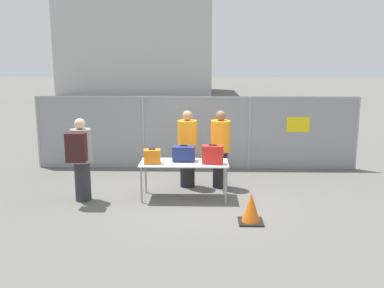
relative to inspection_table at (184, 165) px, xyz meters
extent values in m
plane|color=#605E56|center=(0.22, -0.06, -0.72)|extent=(120.00, 120.00, 0.00)
cylinder|color=#9EA0A5|center=(-4.04, 2.52, 0.25)|extent=(0.07, 0.07, 1.94)
cylinder|color=#9EA0A5|center=(-1.20, 2.52, 0.25)|extent=(0.07, 0.07, 1.94)
cylinder|color=#9EA0A5|center=(1.63, 2.52, 0.25)|extent=(0.07, 0.07, 1.94)
cylinder|color=#9EA0A5|center=(4.47, 2.52, 0.25)|extent=(0.07, 0.07, 1.94)
cube|color=gray|center=(0.22, 2.52, 0.25)|extent=(8.50, 0.01, 1.94)
cube|color=#9EA0A5|center=(0.22, 2.52, 1.19)|extent=(8.50, 0.04, 0.04)
cube|color=yellow|center=(2.91, 2.51, 0.48)|extent=(0.60, 0.01, 0.40)
cube|color=silver|center=(0.00, 0.00, 0.05)|extent=(1.84, 0.79, 0.02)
cylinder|color=#99999E|center=(-0.86, -0.34, -0.34)|extent=(0.04, 0.04, 0.75)
cylinder|color=#99999E|center=(0.86, -0.34, -0.34)|extent=(0.04, 0.04, 0.75)
cylinder|color=#99999E|center=(-0.86, 0.34, -0.34)|extent=(0.04, 0.04, 0.75)
cylinder|color=#99999E|center=(0.86, 0.34, -0.34)|extent=(0.04, 0.04, 0.75)
cube|color=orange|center=(-0.66, -0.12, 0.20)|extent=(0.35, 0.26, 0.29)
cube|color=black|center=(-0.66, -0.12, 0.36)|extent=(0.14, 0.03, 0.02)
cube|color=navy|center=(-0.01, 0.11, 0.22)|extent=(0.48, 0.32, 0.32)
cube|color=black|center=(-0.01, 0.11, 0.39)|extent=(0.16, 0.03, 0.02)
cube|color=red|center=(0.60, -0.11, 0.25)|extent=(0.45, 0.28, 0.38)
cube|color=black|center=(0.60, -0.11, 0.45)|extent=(0.16, 0.05, 0.02)
cylinder|color=#2D2D33|center=(-2.10, -0.20, -0.31)|extent=(0.33, 0.33, 0.82)
cylinder|color=gray|center=(-2.10, -0.20, 0.44)|extent=(0.43, 0.43, 0.69)
sphere|color=beige|center=(-2.10, -0.20, 0.90)|extent=(0.22, 0.22, 0.22)
cube|color=#381919|center=(-2.10, -0.53, 0.48)|extent=(0.39, 0.24, 0.58)
cylinder|color=black|center=(0.04, 0.83, -0.30)|extent=(0.33, 0.33, 0.84)
cylinder|color=orange|center=(0.04, 0.83, 0.47)|extent=(0.44, 0.44, 0.70)
sphere|color=#A57A5B|center=(0.04, 0.83, 0.93)|extent=(0.23, 0.23, 0.23)
cylinder|color=black|center=(0.79, 0.79, -0.30)|extent=(0.33, 0.33, 0.85)
cylinder|color=orange|center=(0.79, 0.79, 0.48)|extent=(0.44, 0.44, 0.70)
sphere|color=brown|center=(0.79, 0.79, 0.94)|extent=(0.23, 0.23, 0.23)
cube|color=silver|center=(1.03, 4.55, -0.31)|extent=(2.93, 1.34, 0.49)
sphere|color=black|center=(0.52, 3.82, -0.42)|extent=(0.60, 0.60, 0.60)
sphere|color=black|center=(0.52, 5.28, -0.42)|extent=(0.60, 0.60, 0.60)
cylinder|color=#59595B|center=(-0.95, 4.55, -0.51)|extent=(1.02, 0.06, 0.06)
cube|color=#B2B7B2|center=(-5.08, 28.81, 3.24)|extent=(12.33, 8.12, 7.93)
cube|color=black|center=(1.26, -1.37, -0.71)|extent=(0.44, 0.44, 0.03)
cone|color=orange|center=(1.26, -1.37, -0.44)|extent=(0.35, 0.35, 0.55)
camera|label=1|loc=(0.38, -8.71, 2.20)|focal=40.00mm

